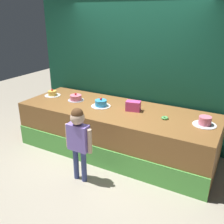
# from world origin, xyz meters

# --- Properties ---
(ground_plane) EXTENTS (12.00, 12.00, 0.00)m
(ground_plane) POSITION_xyz_m (0.00, 0.00, 0.00)
(ground_plane) COLOR #ADA38E
(stage_platform) EXTENTS (3.38, 1.22, 0.80)m
(stage_platform) POSITION_xyz_m (0.00, 0.59, 0.40)
(stage_platform) COLOR brown
(stage_platform) RESTS_ON ground_plane
(curtain_backdrop) EXTENTS (4.05, 0.08, 3.15)m
(curtain_backdrop) POSITION_xyz_m (0.00, 1.30, 1.58)
(curtain_backdrop) COLOR #144C38
(curtain_backdrop) RESTS_ON ground_plane
(child_figure) EXTENTS (0.44, 0.20, 1.13)m
(child_figure) POSITION_xyz_m (-0.06, -0.41, 0.73)
(child_figure) COLOR #3F4C8C
(child_figure) RESTS_ON ground_plane
(pink_box) EXTENTS (0.26, 0.20, 0.16)m
(pink_box) POSITION_xyz_m (0.29, 0.67, 0.88)
(pink_box) COLOR #E14796
(pink_box) RESTS_ON stage_platform
(donut) EXTENTS (0.11, 0.11, 0.03)m
(donut) POSITION_xyz_m (0.86, 0.57, 0.82)
(donut) COLOR #59B259
(donut) RESTS_ON stage_platform
(cake_far_left) EXTENTS (0.31, 0.31, 0.14)m
(cake_far_left) POSITION_xyz_m (-1.43, 0.64, 0.84)
(cake_far_left) COLOR white
(cake_far_left) RESTS_ON stage_platform
(cake_center_left) EXTENTS (0.30, 0.30, 0.14)m
(cake_center_left) POSITION_xyz_m (-0.86, 0.63, 0.85)
(cake_center_left) COLOR silver
(cake_center_left) RESTS_ON stage_platform
(cake_center_right) EXTENTS (0.34, 0.34, 0.16)m
(cake_center_right) POSITION_xyz_m (-0.29, 0.58, 0.85)
(cake_center_right) COLOR white
(cake_center_right) RESTS_ON stage_platform
(cake_far_right) EXTENTS (0.34, 0.34, 0.13)m
(cake_far_right) POSITION_xyz_m (1.43, 0.63, 0.86)
(cake_far_right) COLOR white
(cake_far_right) RESTS_ON stage_platform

